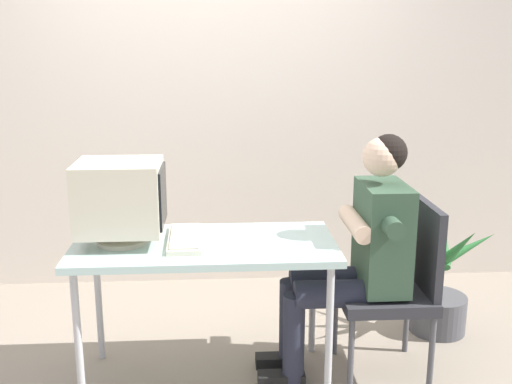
{
  "coord_description": "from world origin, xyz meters",
  "views": [
    {
      "loc": [
        0.07,
        -2.85,
        1.71
      ],
      "look_at": [
        0.25,
        0.0,
        0.99
      ],
      "focal_mm": 42.88,
      "sensor_mm": 36.0,
      "label": 1
    }
  ],
  "objects_px": {
    "potted_plant": "(439,288)",
    "desk": "(205,254)",
    "office_chair": "(397,281)",
    "crt_monitor": "(120,198)",
    "keyboard": "(185,238)",
    "person_seated": "(359,249)"
  },
  "relations": [
    {
      "from": "desk",
      "to": "potted_plant",
      "type": "distance_m",
      "value": 1.51
    },
    {
      "from": "person_seated",
      "to": "potted_plant",
      "type": "xyz_separation_m",
      "value": [
        0.6,
        0.44,
        -0.41
      ]
    },
    {
      "from": "crt_monitor",
      "to": "office_chair",
      "type": "relative_size",
      "value": 0.45
    },
    {
      "from": "potted_plant",
      "to": "desk",
      "type": "bearing_deg",
      "value": -161.71
    },
    {
      "from": "crt_monitor",
      "to": "office_chair",
      "type": "bearing_deg",
      "value": -0.03
    },
    {
      "from": "desk",
      "to": "office_chair",
      "type": "relative_size",
      "value": 1.4
    },
    {
      "from": "desk",
      "to": "person_seated",
      "type": "bearing_deg",
      "value": 1.02
    },
    {
      "from": "potted_plant",
      "to": "crt_monitor",
      "type": "bearing_deg",
      "value": -166.06
    },
    {
      "from": "office_chair",
      "to": "person_seated",
      "type": "relative_size",
      "value": 0.72
    },
    {
      "from": "keyboard",
      "to": "desk",
      "type": "bearing_deg",
      "value": -13.09
    },
    {
      "from": "potted_plant",
      "to": "office_chair",
      "type": "bearing_deg",
      "value": -131.81
    },
    {
      "from": "office_chair",
      "to": "desk",
      "type": "bearing_deg",
      "value": -179.2
    },
    {
      "from": "desk",
      "to": "office_chair",
      "type": "distance_m",
      "value": 1.0
    },
    {
      "from": "desk",
      "to": "potted_plant",
      "type": "xyz_separation_m",
      "value": [
        1.38,
        0.45,
        -0.41
      ]
    },
    {
      "from": "crt_monitor",
      "to": "potted_plant",
      "type": "xyz_separation_m",
      "value": [
        1.77,
        0.44,
        -0.7
      ]
    },
    {
      "from": "desk",
      "to": "potted_plant",
      "type": "bearing_deg",
      "value": 18.29
    },
    {
      "from": "crt_monitor",
      "to": "keyboard",
      "type": "xyz_separation_m",
      "value": [
        0.3,
        0.01,
        -0.21
      ]
    },
    {
      "from": "keyboard",
      "to": "potted_plant",
      "type": "bearing_deg",
      "value": 16.34
    },
    {
      "from": "desk",
      "to": "person_seated",
      "type": "xyz_separation_m",
      "value": [
        0.77,
        0.01,
        0.0
      ]
    },
    {
      "from": "keyboard",
      "to": "office_chair",
      "type": "height_order",
      "value": "office_chair"
    },
    {
      "from": "office_chair",
      "to": "keyboard",
      "type": "bearing_deg",
      "value": 179.52
    },
    {
      "from": "crt_monitor",
      "to": "potted_plant",
      "type": "bearing_deg",
      "value": 13.94
    }
  ]
}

